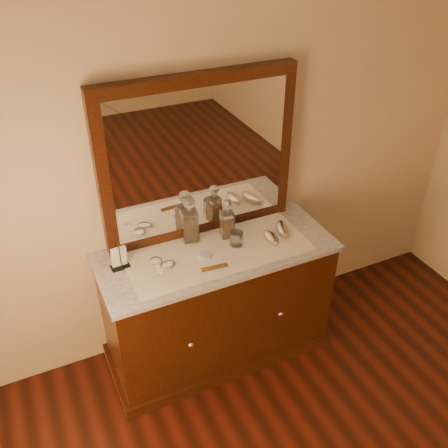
% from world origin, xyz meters
% --- Properties ---
extents(dresser_cabinet, '(1.40, 0.55, 0.82)m').
position_xyz_m(dresser_cabinet, '(0.00, 1.96, 0.41)').
color(dresser_cabinet, black).
rests_on(dresser_cabinet, floor).
extents(dresser_plinth, '(1.46, 0.59, 0.08)m').
position_xyz_m(dresser_plinth, '(0.00, 1.96, 0.04)').
color(dresser_plinth, black).
rests_on(dresser_plinth, floor).
extents(knob_left, '(0.04, 0.04, 0.04)m').
position_xyz_m(knob_left, '(-0.30, 1.67, 0.45)').
color(knob_left, silver).
rests_on(knob_left, dresser_cabinet).
extents(knob_right, '(0.04, 0.04, 0.04)m').
position_xyz_m(knob_right, '(0.30, 1.67, 0.45)').
color(knob_right, silver).
rests_on(knob_right, dresser_cabinet).
extents(marble_top, '(1.44, 0.59, 0.03)m').
position_xyz_m(marble_top, '(0.00, 1.96, 0.83)').
color(marble_top, white).
rests_on(marble_top, dresser_cabinet).
extents(mirror_frame, '(1.20, 0.08, 1.00)m').
position_xyz_m(mirror_frame, '(0.00, 2.20, 1.35)').
color(mirror_frame, black).
rests_on(mirror_frame, marble_top).
extents(mirror_glass, '(1.06, 0.01, 0.86)m').
position_xyz_m(mirror_glass, '(0.00, 2.17, 1.35)').
color(mirror_glass, white).
rests_on(mirror_glass, marble_top).
extents(lace_runner, '(1.10, 0.45, 0.00)m').
position_xyz_m(lace_runner, '(0.00, 1.94, 0.85)').
color(lace_runner, white).
rests_on(lace_runner, marble_top).
extents(pin_dish, '(0.08, 0.08, 0.01)m').
position_xyz_m(pin_dish, '(-0.08, 1.93, 0.86)').
color(pin_dish, white).
rests_on(pin_dish, lace_runner).
extents(comb, '(0.16, 0.04, 0.01)m').
position_xyz_m(comb, '(-0.08, 1.80, 0.86)').
color(comb, brown).
rests_on(comb, lace_runner).
extents(napkin_rack, '(0.11, 0.07, 0.16)m').
position_xyz_m(napkin_rack, '(-0.57, 2.04, 0.92)').
color(napkin_rack, black).
rests_on(napkin_rack, marble_top).
extents(decanter_left, '(0.11, 0.11, 0.30)m').
position_xyz_m(decanter_left, '(-0.10, 2.12, 0.97)').
color(decanter_left, '#935315').
rests_on(decanter_left, lace_runner).
extents(decanter_right, '(0.09, 0.09, 0.26)m').
position_xyz_m(decanter_right, '(0.12, 2.06, 0.95)').
color(decanter_right, '#935315').
rests_on(decanter_right, lace_runner).
extents(brush_near, '(0.08, 0.16, 0.04)m').
position_xyz_m(brush_near, '(0.34, 1.90, 0.88)').
color(brush_near, tan).
rests_on(brush_near, lace_runner).
extents(brush_far, '(0.12, 0.18, 0.05)m').
position_xyz_m(brush_far, '(0.45, 1.95, 0.88)').
color(brush_far, tan).
rests_on(brush_far, lace_runner).
extents(hand_mirror_outer, '(0.08, 0.19, 0.02)m').
position_xyz_m(hand_mirror_outer, '(-0.37, 1.98, 0.86)').
color(hand_mirror_outer, silver).
rests_on(hand_mirror_outer, lace_runner).
extents(hand_mirror_inner, '(0.18, 0.14, 0.02)m').
position_xyz_m(hand_mirror_inner, '(-0.33, 1.93, 0.86)').
color(hand_mirror_inner, silver).
rests_on(hand_mirror_inner, lace_runner).
extents(tumblers, '(0.08, 0.08, 0.09)m').
position_xyz_m(tumblers, '(0.13, 1.95, 0.90)').
color(tumblers, white).
rests_on(tumblers, lace_runner).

